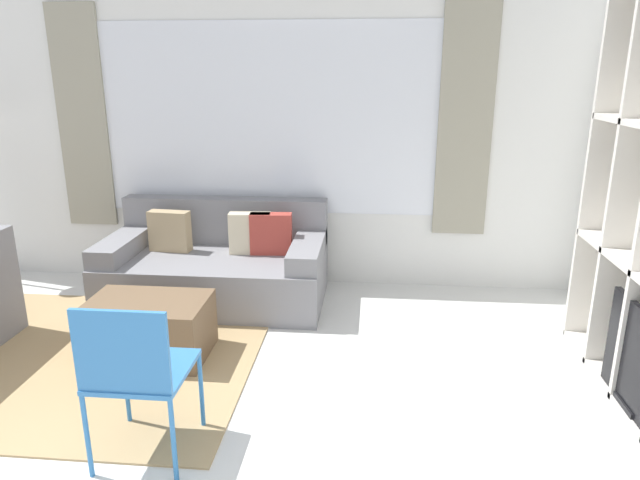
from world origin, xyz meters
The scene contains 5 objects.
wall_back centered at (0.00, 3.38, 1.36)m, with size 6.56×0.11×2.70m.
area_rug centered at (-1.06, 1.75, 0.01)m, with size 2.41×2.04×0.01m, color tan.
couch_main centered at (-0.37, 2.86, 0.29)m, with size 1.78×0.97×0.80m.
ottoman centered at (-0.56, 1.83, 0.20)m, with size 0.79×0.53×0.40m.
folding_chair centered at (-0.19, 0.77, 0.52)m, with size 0.44×0.46×0.86m.
Camera 1 is at (0.91, -1.53, 1.87)m, focal length 32.00 mm.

